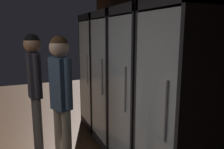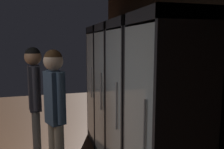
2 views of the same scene
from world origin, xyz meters
name	(u,v)px [view 1 (image 1 of 2)]	position (x,y,z in m)	size (l,w,h in m)	color
wall_back	(195,63)	(0.00, 3.03, 1.40)	(6.00, 0.06, 2.80)	black
cooler_far_left	(102,73)	(-1.99, 2.74, 0.99)	(0.68, 0.59, 2.01)	black
cooler_left	(118,80)	(-1.27, 2.74, 0.99)	(0.68, 0.59, 2.01)	#2B2B30
cooler_center	(143,92)	(-0.54, 2.74, 0.99)	(0.68, 0.59, 2.01)	#2B2B30
cooler_right	(182,111)	(0.18, 2.74, 0.99)	(0.68, 0.59, 2.01)	#2B2B30
shopper_near	(61,91)	(-0.80, 1.80, 1.04)	(0.33, 0.24, 1.68)	gray
shopper_far	(34,79)	(-1.38, 1.54, 1.09)	(0.33, 0.22, 1.69)	#4C4C4C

